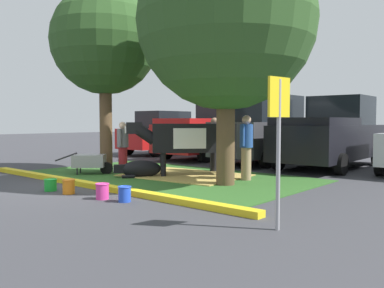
# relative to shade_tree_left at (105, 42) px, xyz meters

# --- Properties ---
(ground_plane) EXTENTS (80.00, 80.00, 0.00)m
(ground_plane) POSITION_rel_shade_tree_left_xyz_m (1.79, -2.12, -3.98)
(ground_plane) COLOR #38383D
(grass_island) EXTENTS (8.07, 4.65, 0.02)m
(grass_island) POSITION_rel_shade_tree_left_xyz_m (2.22, 0.33, -3.97)
(grass_island) COLOR #2D5B23
(grass_island) RESTS_ON ground
(curb_yellow) EXTENTS (9.27, 0.24, 0.12)m
(curb_yellow) POSITION_rel_shade_tree_left_xyz_m (2.22, -2.14, -3.92)
(curb_yellow) COLOR yellow
(curb_yellow) RESTS_ON ground
(hay_bedding) EXTENTS (3.41, 2.69, 0.04)m
(hay_bedding) POSITION_rel_shade_tree_left_xyz_m (2.63, 0.73, -3.96)
(hay_bedding) COLOR tan
(hay_bedding) RESTS_ON ground
(shade_tree_left) EXTENTS (3.28, 3.28, 5.65)m
(shade_tree_left) POSITION_rel_shade_tree_left_xyz_m (0.00, 0.00, 0.00)
(shade_tree_left) COLOR brown
(shade_tree_left) RESTS_ON ground
(shade_tree_right) EXTENTS (4.26, 4.26, 6.07)m
(shade_tree_right) POSITION_rel_shade_tree_left_xyz_m (4.43, 0.18, -0.06)
(shade_tree_right) COLOR brown
(shade_tree_right) RESTS_ON ground
(cow_holstein) EXTENTS (2.39, 2.57, 1.52)m
(cow_holstein) POSITION_rel_shade_tree_left_xyz_m (2.71, 0.85, -2.91)
(cow_holstein) COLOR black
(cow_holstein) RESTS_ON ground
(calf_lying) EXTENTS (1.05, 1.23, 0.48)m
(calf_lying) POSITION_rel_shade_tree_left_xyz_m (1.87, -0.29, -3.74)
(calf_lying) COLOR black
(calf_lying) RESTS_ON ground
(person_handler) EXTENTS (0.34, 0.47, 1.53)m
(person_handler) POSITION_rel_shade_tree_left_xyz_m (0.81, -0.01, -3.16)
(person_handler) COLOR maroon
(person_handler) RESTS_ON ground
(person_visitor_near) EXTENTS (0.48, 0.34, 1.66)m
(person_visitor_near) POSITION_rel_shade_tree_left_xyz_m (2.74, 1.93, -3.09)
(person_visitor_near) COLOR black
(person_visitor_near) RESTS_ON ground
(person_visitor_far) EXTENTS (0.34, 0.52, 1.70)m
(person_visitor_far) POSITION_rel_shade_tree_left_xyz_m (4.39, 1.15, -3.06)
(person_visitor_far) COLOR #9E7F5B
(person_visitor_far) RESTS_ON ground
(wheelbarrow) EXTENTS (1.35, 1.34, 0.63)m
(wheelbarrow) POSITION_rel_shade_tree_left_xyz_m (0.27, -0.79, -3.60)
(wheelbarrow) COLOR gray
(wheelbarrow) RESTS_ON ground
(parking_sign) EXTENTS (0.11, 0.44, 2.17)m
(parking_sign) POSITION_rel_shade_tree_left_xyz_m (7.37, -2.57, -2.45)
(parking_sign) COLOR #99999E
(parking_sign) RESTS_ON ground
(bucket_green) EXTENTS (0.29, 0.29, 0.27)m
(bucket_green) POSITION_rel_shade_tree_left_xyz_m (1.95, -3.00, -3.84)
(bucket_green) COLOR green
(bucket_green) RESTS_ON ground
(bucket_orange) EXTENTS (0.28, 0.28, 0.31)m
(bucket_orange) POSITION_rel_shade_tree_left_xyz_m (2.59, -2.95, -3.82)
(bucket_orange) COLOR orange
(bucket_orange) RESTS_ON ground
(bucket_pink) EXTENTS (0.28, 0.28, 0.32)m
(bucket_pink) POSITION_rel_shade_tree_left_xyz_m (3.61, -2.83, -3.82)
(bucket_pink) COLOR #EA3893
(bucket_pink) RESTS_ON ground
(bucket_blue) EXTENTS (0.27, 0.27, 0.30)m
(bucket_blue) POSITION_rel_shade_tree_left_xyz_m (4.16, -2.71, -3.82)
(bucket_blue) COLOR blue
(bucket_blue) RESTS_ON ground
(sedan_red) EXTENTS (2.08, 4.43, 2.02)m
(sedan_red) POSITION_rel_shade_tree_left_xyz_m (-3.35, 5.86, -3.00)
(sedan_red) COLOR red
(sedan_red) RESTS_ON ground
(pickup_truck_maroon) EXTENTS (2.29, 5.43, 2.42)m
(pickup_truck_maroon) POSITION_rel_shade_tree_left_xyz_m (-0.34, 5.83, -2.87)
(pickup_truck_maroon) COLOR red
(pickup_truck_maroon) RESTS_ON ground
(suv_dark_grey) EXTENTS (2.18, 4.63, 2.52)m
(suv_dark_grey) POSITION_rel_shade_tree_left_xyz_m (2.40, 5.38, -2.71)
(suv_dark_grey) COLOR #3D3D42
(suv_dark_grey) RESTS_ON ground
(pickup_truck_black) EXTENTS (2.29, 5.43, 2.42)m
(pickup_truck_black) POSITION_rel_shade_tree_left_xyz_m (4.84, 5.67, -2.87)
(pickup_truck_black) COLOR black
(pickup_truck_black) RESTS_ON ground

